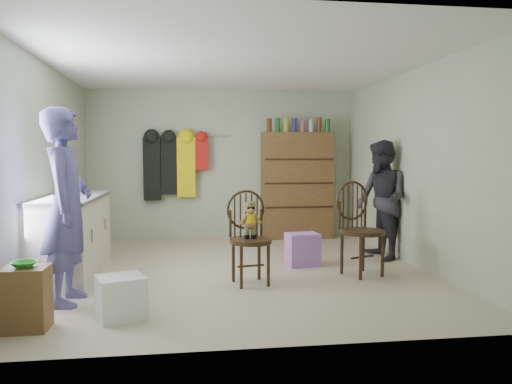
{
  "coord_description": "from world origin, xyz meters",
  "views": [
    {
      "loc": [
        -0.62,
        -6.01,
        1.4
      ],
      "look_at": [
        0.25,
        0.2,
        0.95
      ],
      "focal_mm": 35.0,
      "sensor_mm": 36.0,
      "label": 1
    }
  ],
  "objects": [
    {
      "name": "stool",
      "position": [
        -1.92,
        -1.85,
        0.26
      ],
      "size": [
        0.36,
        0.31,
        0.51
      ],
      "primitive_type": "cube",
      "color": "brown",
      "rests_on": "ground"
    },
    {
      "name": "ground_plane",
      "position": [
        0.0,
        0.0,
        0.0
      ],
      "size": [
        5.0,
        5.0,
        0.0
      ],
      "primitive_type": "plane",
      "color": "beige",
      "rests_on": "ground"
    },
    {
      "name": "room_walls",
      "position": [
        0.0,
        0.53,
        1.58
      ],
      "size": [
        5.0,
        5.0,
        5.0
      ],
      "color": "#B3BD9E",
      "rests_on": "ground"
    },
    {
      "name": "dresser",
      "position": [
        1.25,
        2.3,
        0.92
      ],
      "size": [
        1.2,
        0.39,
        2.05
      ],
      "color": "brown",
      "rests_on": "ground"
    },
    {
      "name": "striped_bag",
      "position": [
        0.84,
        0.15,
        0.21
      ],
      "size": [
        0.43,
        0.35,
        0.42
      ],
      "primitive_type": "cube",
      "rotation": [
        0.0,
        0.0,
        0.12
      ],
      "color": "#E572CD",
      "rests_on": "ground"
    },
    {
      "name": "person_right",
      "position": [
        2.0,
        0.42,
        0.81
      ],
      "size": [
        0.68,
        0.83,
        1.62
      ],
      "primitive_type": "imported",
      "rotation": [
        0.0,
        0.0,
        -1.49
      ],
      "color": "#2D2B33",
      "rests_on": "ground"
    },
    {
      "name": "counter",
      "position": [
        -1.95,
        0.0,
        0.47
      ],
      "size": [
        0.64,
        1.86,
        0.94
      ],
      "color": "silver",
      "rests_on": "ground"
    },
    {
      "name": "bowl",
      "position": [
        -1.92,
        -1.85,
        0.54
      ],
      "size": [
        0.19,
        0.19,
        0.05
      ],
      "primitive_type": "imported",
      "color": "green",
      "rests_on": "stool"
    },
    {
      "name": "coat_rack",
      "position": [
        -0.83,
        2.38,
        1.25
      ],
      "size": [
        1.42,
        0.12,
        1.09
      ],
      "color": "#99999E",
      "rests_on": "ground"
    },
    {
      "name": "plastic_tub",
      "position": [
        -1.19,
        -1.64,
        0.18
      ],
      "size": [
        0.48,
        0.47,
        0.36
      ],
      "primitive_type": "cube",
      "rotation": [
        0.0,
        0.0,
        0.35
      ],
      "color": "white",
      "rests_on": "ground"
    },
    {
      "name": "person_left",
      "position": [
        -1.74,
        -1.11,
        0.93
      ],
      "size": [
        0.45,
        0.68,
        1.86
      ],
      "primitive_type": "imported",
      "rotation": [
        0.0,
        0.0,
        1.56
      ],
      "color": "#544F92",
      "rests_on": "ground"
    },
    {
      "name": "chair_front",
      "position": [
        0.06,
        -0.62,
        0.59
      ],
      "size": [
        0.53,
        0.53,
        1.03
      ],
      "rotation": [
        0.0,
        0.0,
        0.18
      ],
      "color": "#372213",
      "rests_on": "ground"
    },
    {
      "name": "chair_far",
      "position": [
        1.4,
        -0.39,
        0.59
      ],
      "size": [
        0.63,
        0.63,
        1.11
      ],
      "rotation": [
        0.0,
        0.0,
        0.36
      ],
      "color": "#372213",
      "rests_on": "ground"
    }
  ]
}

